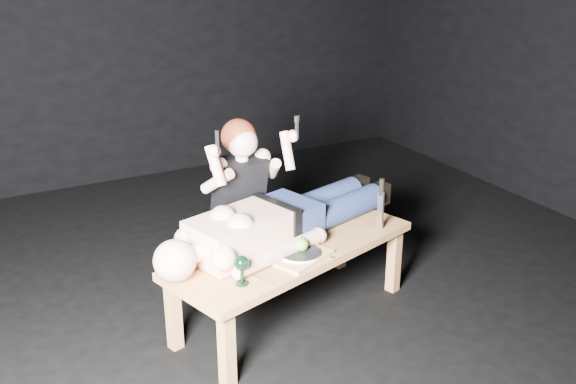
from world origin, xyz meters
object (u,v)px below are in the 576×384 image
object	(u,v)px
goblet	(242,270)
kneeling_woman	(234,204)
serving_tray	(300,256)
carving_knife	(381,204)
lying_man	(283,214)
table	(292,282)

from	to	relation	value
goblet	kneeling_woman	bearing A→B (deg)	69.04
kneeling_woman	serving_tray	size ratio (longest dim) A/B	3.52
kneeling_woman	carving_knife	bearing A→B (deg)	-41.05
lying_man	table	bearing A→B (deg)	-110.49
kneeling_woman	carving_knife	distance (m)	0.86
serving_tray	goblet	xyz separation A→B (m)	(-0.38, -0.11, 0.07)
table	carving_knife	size ratio (longest dim) A/B	4.68
kneeling_woman	serving_tray	xyz separation A→B (m)	(0.11, -0.60, -0.11)
table	lying_man	size ratio (longest dim) A/B	0.97
lying_man	goblet	distance (m)	0.58
serving_tray	kneeling_woman	bearing A→B (deg)	100.70
goblet	carving_knife	world-z (taller)	carving_knife
kneeling_woman	goblet	distance (m)	0.76
table	carving_knife	bearing A→B (deg)	-20.75
serving_tray	goblet	distance (m)	0.40
goblet	carving_knife	distance (m)	1.00
carving_knife	table	bearing A→B (deg)	159.25
lying_man	kneeling_woman	size ratio (longest dim) A/B	1.33
serving_tray	goblet	bearing A→B (deg)	-164.06
table	kneeling_woman	world-z (taller)	kneeling_woman
lying_man	kneeling_woman	bearing A→B (deg)	100.33
table	kneeling_woman	size ratio (longest dim) A/B	1.28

